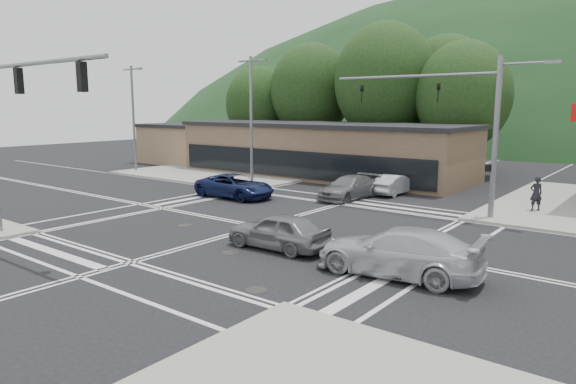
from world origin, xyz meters
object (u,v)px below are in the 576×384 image
Objects in this scene: car_northbound at (349,187)px; pedestrian at (536,193)px; car_grey_center at (279,231)px; car_silver_east at (398,252)px; car_queue_a at (395,184)px; car_queue_b at (448,176)px; car_blue_west at (235,186)px.

pedestrian reaches higher than car_northbound.
car_grey_center is at bearing -68.22° from car_northbound.
car_silver_east is at bearing -48.27° from car_northbound.
car_silver_east is at bearing 119.45° from car_queue_a.
pedestrian is (1.26, 13.84, 0.25)m from car_silver_east.
car_grey_center is 0.89× the size of car_northbound.
pedestrian is at bearing 168.84° from car_silver_east.
car_queue_b is (1.31, 5.81, 0.03)m from car_queue_a.
car_queue_a is (7.36, 7.22, -0.08)m from car_blue_west.
car_silver_east is (5.20, -0.06, 0.08)m from car_grey_center.
pedestrian reaches higher than car_grey_center.
car_grey_center is at bearing -129.35° from car_blue_west.
car_northbound is at bearing 81.96° from car_queue_b.
car_blue_west reaches higher than car_queue_b.
car_northbound is 2.65× the size of pedestrian.
car_blue_west is 1.21× the size of car_grey_center.
car_northbound reaches higher than car_queue_b.
car_blue_west is at bearing -129.97° from car_grey_center.
pedestrian reaches higher than car_silver_east.
car_grey_center is 1.10× the size of car_queue_a.
car_queue_b is 9.45m from car_northbound.
car_silver_east is 1.43× the size of car_queue_a.
car_blue_west is 16.47m from car_silver_east.
car_queue_b is 2.17× the size of pedestrian.
car_queue_b is at bearing -99.66° from car_queue_a.
car_silver_east is 21.37m from car_queue_b.
car_silver_east reaches higher than car_grey_center.
pedestrian is (15.93, 6.36, 0.34)m from car_blue_west.
car_grey_center is 11.97m from car_northbound.
car_queue_b is (-6.00, 20.51, -0.14)m from car_silver_east.
car_silver_east is at bearing 115.54° from car_queue_b.
car_queue_a is at bearing -173.70° from car_grey_center.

